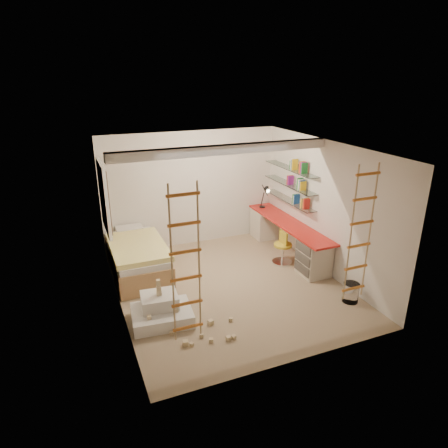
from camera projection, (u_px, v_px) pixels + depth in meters
name	position (u px, v px, depth m)	size (l,w,h in m)	color
floor	(230.00, 286.00, 7.49)	(4.50, 4.50, 0.00)	#977F61
ceiling_beam	(224.00, 150.00, 6.86)	(4.00, 0.18, 0.16)	white
window_frame	(104.00, 197.00, 7.55)	(0.06, 1.15, 1.35)	white
window_blind	(106.00, 197.00, 7.56)	(0.02, 1.00, 1.20)	#4C2D1E
rope_ladder_left	(186.00, 265.00, 4.96)	(0.41, 0.04, 2.13)	#C06E20
rope_ladder_right	(360.00, 234.00, 5.91)	(0.41, 0.04, 2.13)	orange
waste_bin	(351.00, 292.00, 6.95)	(0.28, 0.28, 0.35)	white
desk	(287.00, 237.00, 8.70)	(0.56, 2.80, 0.75)	red
shelves	(290.00, 185.00, 8.60)	(0.25, 1.80, 0.71)	white
bed	(137.00, 257.00, 7.91)	(1.02, 2.00, 0.69)	#AD7F51
task_lamp	(266.00, 193.00, 9.25)	(0.14, 0.36, 0.57)	black
swivel_chair	(283.00, 252.00, 8.32)	(0.42, 0.42, 0.71)	gold
play_platform	(161.00, 311.00, 6.42)	(1.01, 0.83, 0.42)	silver
toy_blocks	(189.00, 319.00, 6.17)	(1.33, 1.06, 0.69)	#CCB284
books	(290.00, 178.00, 8.55)	(0.14, 0.64, 0.92)	red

